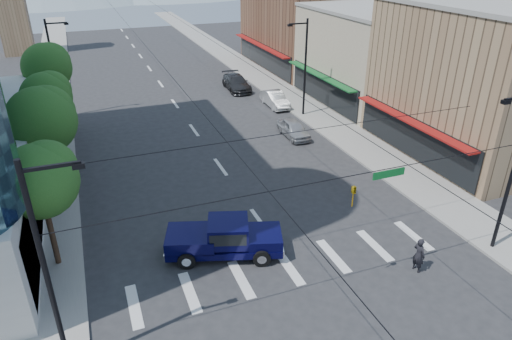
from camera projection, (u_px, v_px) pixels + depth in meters
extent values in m
plane|color=#28282B|center=(306.00, 285.00, 22.19)|extent=(160.00, 160.00, 0.00)
cube|color=gray|center=(52.00, 89.00, 51.68)|extent=(4.00, 120.00, 0.15)
cube|color=gray|center=(250.00, 70.00, 59.44)|extent=(4.00, 120.00, 0.15)
cube|color=#8C6B4C|center=(486.00, 82.00, 34.56)|extent=(12.00, 14.00, 11.00)
cube|color=tan|center=(377.00, 57.00, 46.69)|extent=(12.00, 14.00, 9.00)
cube|color=brown|center=(306.00, 28.00, 59.83)|extent=(12.00, 18.00, 10.00)
cylinder|color=black|center=(50.00, 228.00, 22.57)|extent=(0.28, 0.28, 4.55)
sphere|color=#1F4D19|center=(39.00, 181.00, 21.41)|extent=(3.64, 3.64, 3.64)
sphere|color=#1F4D19|center=(47.00, 170.00, 21.61)|extent=(2.86, 2.86, 2.86)
cylinder|color=black|center=(51.00, 165.00, 28.29)|extent=(0.28, 0.28, 5.11)
sphere|color=#1F4D19|center=(41.00, 121.00, 26.99)|extent=(4.09, 4.09, 4.09)
sphere|color=#1F4D19|center=(48.00, 112.00, 27.19)|extent=(3.21, 3.21, 3.21)
cylinder|color=black|center=(53.00, 131.00, 34.26)|extent=(0.28, 0.28, 4.55)
sphere|color=#1F4D19|center=(46.00, 97.00, 33.10)|extent=(3.64, 3.64, 3.64)
sphere|color=#1F4D19|center=(51.00, 90.00, 33.30)|extent=(2.86, 2.86, 2.86)
cylinder|color=black|center=(54.00, 100.00, 39.98)|extent=(0.28, 0.28, 5.11)
sphere|color=#1F4D19|center=(47.00, 67.00, 38.68)|extent=(4.09, 4.09, 4.09)
sphere|color=#1F4D19|center=(51.00, 61.00, 38.88)|extent=(3.21, 3.21, 3.21)
cylinder|color=black|center=(47.00, 276.00, 15.86)|extent=(0.20, 0.20, 9.00)
cylinder|color=black|center=(512.00, 175.00, 22.85)|extent=(0.20, 0.20, 9.00)
cylinder|color=black|center=(324.00, 181.00, 18.60)|extent=(21.60, 0.04, 0.04)
imported|color=gold|center=(353.00, 197.00, 19.55)|extent=(0.16, 0.20, 1.00)
cube|color=#0C6626|center=(389.00, 174.00, 19.74)|extent=(1.60, 0.06, 0.35)
cylinder|color=black|center=(54.00, 70.00, 41.74)|extent=(0.20, 0.20, 9.00)
cube|color=black|center=(56.00, 23.00, 40.21)|extent=(1.80, 0.12, 0.12)
cube|color=black|center=(66.00, 24.00, 40.51)|extent=(0.40, 0.25, 0.18)
cylinder|color=black|center=(305.00, 69.00, 42.05)|extent=(0.20, 0.20, 9.00)
cube|color=black|center=(298.00, 24.00, 39.93)|extent=(1.80, 0.12, 0.12)
cube|color=black|center=(290.00, 25.00, 39.72)|extent=(0.40, 0.25, 0.18)
cube|color=black|center=(224.00, 245.00, 24.09)|extent=(6.39, 3.95, 0.38)
cube|color=black|center=(265.00, 237.00, 24.00)|extent=(2.31, 2.52, 0.60)
cube|color=black|center=(228.00, 231.00, 23.72)|extent=(2.60, 2.57, 1.20)
cube|color=black|center=(228.00, 229.00, 23.67)|extent=(2.40, 2.53, 0.66)
cube|color=black|center=(191.00, 238.00, 23.79)|extent=(3.07, 2.86, 0.71)
cube|color=silver|center=(281.00, 243.00, 24.23)|extent=(0.77, 2.01, 0.38)
cube|color=silver|center=(167.00, 247.00, 23.95)|extent=(0.77, 2.01, 0.33)
cylinder|color=black|center=(262.00, 258.00, 23.32)|extent=(0.97, 0.60, 0.92)
cylinder|color=black|center=(259.00, 235.00, 25.17)|extent=(0.97, 0.60, 0.92)
cylinder|color=black|center=(187.00, 260.00, 23.14)|extent=(0.97, 0.60, 0.92)
cylinder|color=black|center=(190.00, 237.00, 25.00)|extent=(0.97, 0.60, 0.92)
imported|color=black|center=(419.00, 255.00, 22.76)|extent=(0.54, 0.75, 1.90)
imported|color=#A7A8AC|center=(294.00, 129.00, 38.89)|extent=(1.76, 4.25, 1.44)
imported|color=silver|center=(275.00, 99.00, 46.15)|extent=(1.67, 4.65, 1.52)
imported|color=#2A2A2C|center=(236.00, 83.00, 51.36)|extent=(2.58, 5.77, 1.64)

